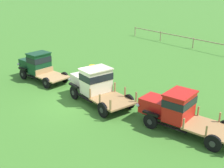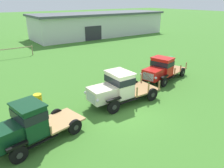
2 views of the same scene
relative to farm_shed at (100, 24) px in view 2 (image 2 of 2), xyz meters
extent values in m
plane|color=#3D7528|center=(-15.34, -27.43, -2.17)|extent=(240.00, 240.00, 0.00)
cube|color=silver|center=(0.00, 0.00, -0.20)|extent=(25.31, 7.80, 3.94)
cube|color=#474C51|center=(0.00, 0.00, 1.95)|extent=(25.91, 8.60, 0.36)
cube|color=#2D2D33|center=(-3.79, -3.94, -0.97)|extent=(3.20, 0.08, 2.40)
cylinder|color=#997F60|center=(-15.63, -8.56, -1.54)|extent=(0.12, 0.12, 1.25)
cylinder|color=black|center=(-22.03, -28.16, -1.76)|extent=(0.84, 0.32, 0.82)
cylinder|color=#2D2D2D|center=(-22.01, -28.25, -1.76)|extent=(0.29, 0.09, 0.29)
cylinder|color=black|center=(-22.36, -26.45, -1.76)|extent=(0.84, 0.32, 0.82)
cylinder|color=#2D2D2D|center=(-22.38, -26.36, -1.76)|extent=(0.29, 0.09, 0.29)
cylinder|color=black|center=(-19.02, -27.57, -1.76)|extent=(0.84, 0.32, 0.82)
cylinder|color=#2D2D2D|center=(-19.00, -27.66, -1.76)|extent=(0.29, 0.09, 0.29)
cylinder|color=black|center=(-19.35, -25.86, -1.76)|extent=(0.84, 0.32, 0.82)
cylinder|color=#2D2D2D|center=(-19.37, -25.77, -1.76)|extent=(0.29, 0.09, 0.29)
cube|color=black|center=(-20.79, -27.03, -1.68)|extent=(4.50, 1.78, 0.12)
cube|color=#0F381E|center=(-22.41, -27.35, -1.17)|extent=(1.69, 1.48, 0.90)
cube|color=black|center=(-22.03, -28.16, -1.30)|extent=(0.97, 0.38, 0.12)
cube|color=black|center=(-22.36, -26.45, -1.30)|extent=(0.97, 0.38, 0.12)
cube|color=#0F381E|center=(-21.12, -27.10, -0.84)|extent=(1.42, 1.72, 1.56)
cube|color=black|center=(-21.12, -27.10, -0.48)|extent=(1.47, 1.76, 0.44)
cube|color=#0F381E|center=(-21.12, -27.10, -0.01)|extent=(1.54, 1.81, 0.08)
cube|color=black|center=(-20.85, -27.91, -1.70)|extent=(1.60, 0.45, 0.05)
cube|color=black|center=(-21.17, -26.24, -1.70)|extent=(1.60, 0.45, 0.05)
cube|color=tan|center=(-19.50, -26.78, -1.57)|extent=(2.46, 2.15, 0.10)
cube|color=tan|center=(-20.52, -26.98, -1.34)|extent=(0.40, 1.63, 0.44)
cylinder|color=black|center=(-16.05, -26.96, -1.71)|extent=(0.92, 0.16, 0.92)
cylinder|color=#2D2D2D|center=(-16.05, -27.05, -1.71)|extent=(0.32, 0.03, 0.32)
cylinder|color=black|center=(-16.02, -24.95, -1.71)|extent=(0.92, 0.16, 0.92)
cylinder|color=#2D2D2D|center=(-16.02, -24.86, -1.71)|extent=(0.32, 0.03, 0.32)
cylinder|color=black|center=(-12.72, -27.00, -1.71)|extent=(0.92, 0.16, 0.92)
cylinder|color=#2D2D2D|center=(-12.73, -27.09, -1.71)|extent=(0.32, 0.03, 0.32)
cylinder|color=black|center=(-12.70, -24.99, -1.71)|extent=(0.92, 0.16, 0.92)
cylinder|color=#2D2D2D|center=(-12.70, -24.90, -1.71)|extent=(0.32, 0.03, 0.32)
cube|color=black|center=(-14.49, -25.97, -1.63)|extent=(4.77, 1.17, 0.12)
cube|color=beige|center=(-16.27, -25.95, -1.13)|extent=(1.61, 1.43, 0.87)
cube|color=silver|center=(-17.04, -25.94, -1.18)|extent=(0.07, 1.11, 0.65)
sphere|color=silver|center=(-17.06, -26.70, -1.11)|extent=(0.20, 0.20, 0.20)
sphere|color=silver|center=(-17.04, -25.19, -1.11)|extent=(0.20, 0.20, 0.20)
cube|color=black|center=(-16.05, -26.96, -1.20)|extent=(1.06, 0.21, 0.12)
cube|color=black|center=(-16.02, -24.95, -1.20)|extent=(1.06, 0.21, 0.12)
cube|color=beige|center=(-14.85, -25.97, -0.77)|extent=(1.28, 1.79, 1.59)
cube|color=black|center=(-14.85, -25.97, -0.41)|extent=(1.33, 1.83, 0.45)
cube|color=beige|center=(-14.85, -25.97, 0.06)|extent=(1.41, 1.87, 0.08)
cube|color=black|center=(-14.73, -26.96, -1.65)|extent=(1.77, 0.16, 0.05)
cube|color=black|center=(-14.71, -24.98, -1.65)|extent=(1.77, 0.16, 0.05)
cube|color=#9E7547|center=(-13.06, -25.99, -1.52)|extent=(2.34, 2.04, 0.10)
cube|color=#9E7547|center=(-14.11, -26.94, -1.16)|extent=(0.08, 0.08, 0.62)
cube|color=#9E7547|center=(-14.09, -25.02, -1.16)|extent=(0.08, 0.08, 0.62)
cube|color=#9E7547|center=(-13.07, -26.95, -1.16)|extent=(0.08, 0.08, 0.62)
cube|color=#9E7547|center=(-13.05, -25.04, -1.16)|extent=(0.08, 0.08, 0.62)
cube|color=#9E7547|center=(-12.03, -26.96, -1.16)|extent=(0.08, 0.08, 0.62)
cube|color=#9E7547|center=(-12.00, -25.05, -1.16)|extent=(0.08, 0.08, 0.62)
cylinder|color=black|center=(-10.08, -25.74, -1.75)|extent=(0.85, 0.33, 0.84)
cylinder|color=#2D2D2D|center=(-10.06, -25.83, -1.75)|extent=(0.29, 0.10, 0.29)
cylinder|color=black|center=(-10.51, -23.92, -1.75)|extent=(0.85, 0.33, 0.84)
cylinder|color=#2D2D2D|center=(-10.53, -23.84, -1.75)|extent=(0.29, 0.10, 0.29)
cylinder|color=black|center=(-6.77, -24.97, -1.75)|extent=(0.85, 0.33, 0.84)
cylinder|color=#2D2D2D|center=(-6.75, -25.05, -1.75)|extent=(0.29, 0.10, 0.29)
cylinder|color=black|center=(-7.20, -23.15, -1.75)|extent=(0.85, 0.33, 0.84)
cylinder|color=#2D2D2D|center=(-7.22, -23.06, -1.75)|extent=(0.29, 0.10, 0.29)
cube|color=black|center=(-8.70, -24.46, -1.67)|extent=(5.01, 2.11, 0.12)
cube|color=red|center=(-10.53, -24.88, -1.19)|extent=(1.83, 1.63, 0.84)
cube|color=silver|center=(-11.26, -25.06, -1.23)|extent=(0.29, 1.01, 0.63)
sphere|color=silver|center=(-11.12, -25.74, -1.17)|extent=(0.20, 0.20, 0.20)
sphere|color=silver|center=(-11.43, -24.38, -1.17)|extent=(0.20, 0.20, 0.20)
cube|color=black|center=(-10.08, -25.74, -1.28)|extent=(0.99, 0.41, 0.12)
cube|color=black|center=(-10.51, -23.92, -1.28)|extent=(0.99, 0.41, 0.12)
cube|color=red|center=(-9.19, -24.57, -0.88)|extent=(1.52, 1.87, 1.46)
cube|color=black|center=(-9.19, -24.57, -0.55)|extent=(1.57, 1.92, 0.41)
cube|color=red|center=(-9.19, -24.57, -0.11)|extent=(1.65, 1.97, 0.08)
cube|color=black|center=(-8.86, -25.44, -1.69)|extent=(1.64, 0.51, 0.05)
cube|color=black|center=(-9.28, -23.65, -1.69)|extent=(1.64, 0.51, 0.05)
cube|color=#9E7547|center=(-7.36, -24.15, -1.56)|extent=(2.93, 2.40, 0.10)
cube|color=#9E7547|center=(-8.29, -25.27, -1.24)|extent=(0.10, 0.10, 0.54)
cube|color=#9E7547|center=(-8.69, -23.54, -1.24)|extent=(0.10, 0.10, 0.54)
cube|color=#9E7547|center=(-7.16, -25.01, -1.24)|extent=(0.10, 0.10, 0.54)
cube|color=#9E7547|center=(-7.56, -23.28, -1.24)|extent=(0.10, 0.10, 0.54)
cube|color=#9E7547|center=(-6.03, -24.75, -1.24)|extent=(0.10, 0.10, 0.54)
cube|color=#9E7547|center=(-6.43, -23.02, -1.24)|extent=(0.10, 0.10, 0.54)
cylinder|color=#1E7F33|center=(-4.36, -21.43, -1.75)|extent=(0.57, 0.57, 0.83)
cylinder|color=#124C1E|center=(-4.36, -21.43, -1.59)|extent=(0.60, 0.60, 0.03)
cylinder|color=#124C1E|center=(-4.36, -21.43, -1.92)|extent=(0.60, 0.60, 0.03)
cylinder|color=gold|center=(-19.57, -23.11, -1.76)|extent=(0.54, 0.54, 0.83)
cylinder|color=#896E0F|center=(-19.57, -23.11, -1.59)|extent=(0.57, 0.57, 0.03)
cylinder|color=#896E0F|center=(-19.57, -23.11, -1.92)|extent=(0.57, 0.57, 0.03)
camera|label=1|loc=(-0.74, -35.57, 5.44)|focal=45.00mm
camera|label=2|loc=(-23.16, -36.84, 4.62)|focal=35.00mm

